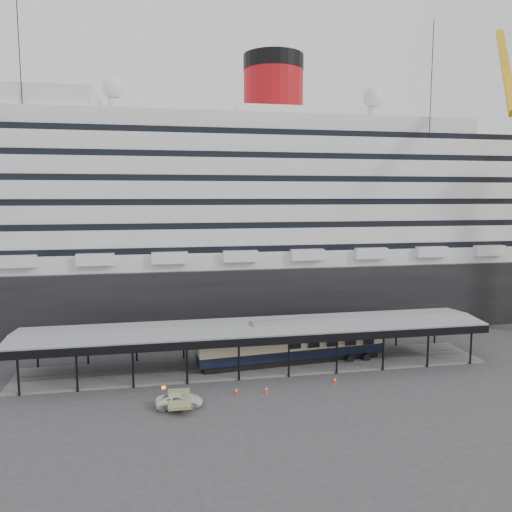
% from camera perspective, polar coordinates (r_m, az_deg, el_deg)
% --- Properties ---
extents(ground, '(200.00, 200.00, 0.00)m').
position_cam_1_polar(ground, '(57.53, 1.11, -14.14)').
color(ground, '#373739').
rests_on(ground, ground).
extents(cruise_ship, '(130.00, 30.00, 43.90)m').
position_cam_1_polar(cruise_ship, '(85.27, -3.31, 5.36)').
color(cruise_ship, black).
rests_on(cruise_ship, ground).
extents(platform_canopy, '(56.00, 9.18, 5.30)m').
position_cam_1_polar(platform_canopy, '(61.38, 0.13, -10.43)').
color(platform_canopy, slate).
rests_on(platform_canopy, ground).
extents(port_truck, '(4.65, 2.20, 1.28)m').
position_cam_1_polar(port_truck, '(51.60, -8.75, -16.01)').
color(port_truck, white).
rests_on(port_truck, ground).
extents(pullman_carriage, '(23.57, 5.17, 22.97)m').
position_cam_1_polar(pullman_carriage, '(62.20, 4.13, -9.81)').
color(pullman_carriage, black).
rests_on(pullman_carriage, ground).
extents(traffic_cone_left, '(0.55, 0.55, 0.81)m').
position_cam_1_polar(traffic_cone_left, '(53.87, -2.27, -15.19)').
color(traffic_cone_left, red).
rests_on(traffic_cone_left, ground).
extents(traffic_cone_mid, '(0.42, 0.42, 0.77)m').
position_cam_1_polar(traffic_cone_mid, '(54.32, 1.19, -15.01)').
color(traffic_cone_mid, '#FB440D').
rests_on(traffic_cone_mid, ground).
extents(traffic_cone_right, '(0.48, 0.48, 0.72)m').
position_cam_1_polar(traffic_cone_right, '(57.51, 9.01, -13.85)').
color(traffic_cone_right, '#EB3B0D').
rests_on(traffic_cone_right, ground).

